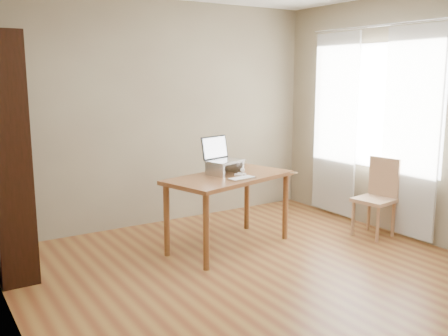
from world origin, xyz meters
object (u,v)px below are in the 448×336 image
Objects in this scene: laptop at (222,155)px; cat at (225,168)px; bookshelf at (5,156)px; keyboard at (242,178)px; desk at (229,186)px; chair at (378,195)px.

laptop is 0.86× the size of cat.
keyboard is (2.01, -0.73, -0.29)m from bookshelf.
laptop is at bearing -10.40° from bookshelf.
keyboard is at bearing -103.35° from desk.
laptop is at bearing 97.02° from cat.
bookshelf is at bearing 150.83° from desk.
chair is (1.59, -0.69, -0.49)m from laptop.
bookshelf is 5.18× the size of laptop.
chair is at bearing -19.83° from keyboard.
keyboard is at bearing -103.95° from laptop.
laptop is at bearing 147.64° from chair.
cat is at bearing 79.35° from keyboard.
bookshelf is 2.11m from desk.
desk is 3.08× the size of cat.
laptop is 1.80m from chair.
cat is (2.02, -0.40, -0.24)m from bookshelf.
bookshelf reaches higher than chair.
chair is at bearing -48.68° from cat.
cat is (0.02, 0.11, 0.16)m from desk.
chair is (1.57, -0.66, -0.35)m from cat.
laptop is at bearing 75.13° from desk.
desk is at bearing -104.87° from laptop.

